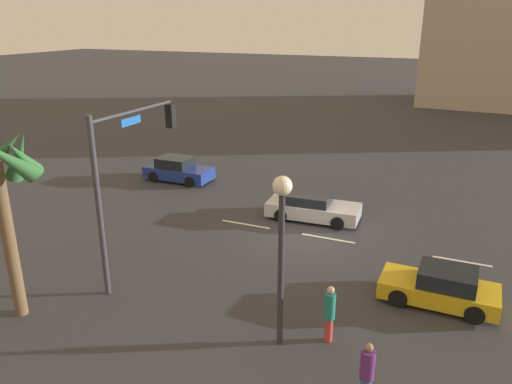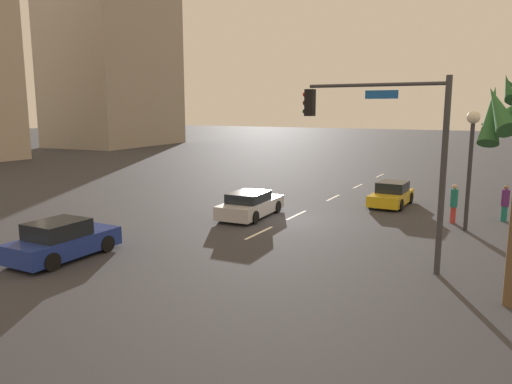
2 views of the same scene
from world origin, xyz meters
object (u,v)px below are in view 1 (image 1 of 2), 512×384
car_1 (312,207)px  palm_tree_0 (0,175)px  traffic_signal (126,165)px  car_2 (441,287)px  car_0 (178,170)px  pedestrian_1 (367,372)px  pedestrian_0 (329,312)px  streetlamp (282,228)px

car_1 → palm_tree_0: 14.10m
traffic_signal → car_2: bearing=-167.6°
car_0 → traffic_signal: size_ratio=0.63×
pedestrian_1 → car_2: bearing=-103.6°
car_2 → pedestrian_0: pedestrian_0 is taller
pedestrian_1 → car_1: bearing=-66.4°
car_1 → pedestrian_1: (-4.99, 11.39, 0.33)m
car_1 → car_0: bearing=-16.1°
car_1 → car_2: (-6.38, 5.62, 0.00)m
car_1 → car_2: 8.50m
car_2 → palm_tree_0: bearing=25.9°
car_2 → pedestrian_1: pedestrian_1 is taller
palm_tree_0 → car_0: bearing=-78.5°
car_2 → pedestrian_1: bearing=76.4°
streetlamp → traffic_signal: bearing=-15.7°
car_2 → pedestrian_1: (1.39, 5.77, 0.33)m
pedestrian_0 → car_1: bearing=-69.7°
car_1 → traffic_signal: (4.61, 8.04, 3.77)m
car_0 → palm_tree_0: (-2.95, 14.51, 4.22)m
traffic_signal → pedestrian_1: size_ratio=3.62×
car_2 → palm_tree_0: 14.82m
car_1 → pedestrian_0: size_ratio=2.43×
streetlamp → pedestrian_0: bearing=-152.9°
car_0 → palm_tree_0: 15.40m
palm_tree_0 → pedestrian_0: bearing=-165.3°
car_1 → palm_tree_0: palm_tree_0 is taller
car_2 → pedestrian_0: size_ratio=2.10×
traffic_signal → pedestrian_0: 8.79m
car_0 → streetlamp: bearing=132.2°
car_0 → car_2: size_ratio=1.03×
car_2 → streetlamp: streetlamp is taller
car_1 → pedestrian_1: bearing=113.6°
car_0 → pedestrian_1: 20.09m
car_1 → pedestrian_0: (-3.42, 9.24, 0.40)m
traffic_signal → pedestrian_1: (-9.60, 3.35, -3.44)m
car_1 → streetlamp: streetlamp is taller
streetlamp → pedestrian_0: 3.18m
pedestrian_0 → pedestrian_1: 2.66m
streetlamp → pedestrian_1: (-2.91, 1.47, -2.88)m
car_0 → pedestrian_0: 17.47m
traffic_signal → streetlamp: (-6.69, 1.89, -0.56)m
streetlamp → palm_tree_0: 8.75m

